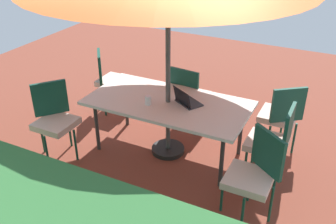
# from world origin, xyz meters

# --- Properties ---
(ground_plane) EXTENTS (10.00, 10.00, 0.02)m
(ground_plane) POSITION_xyz_m (0.00, 0.00, -0.01)
(ground_plane) COLOR brown
(dining_table) EXTENTS (2.04, 1.03, 0.75)m
(dining_table) POSITION_xyz_m (0.00, 0.00, 0.70)
(dining_table) COLOR silver
(dining_table) RESTS_ON ground_plane
(chair_west) EXTENTS (0.46, 0.46, 0.98)m
(chair_west) POSITION_xyz_m (-1.34, -0.03, 0.55)
(chair_west) COLOR beige
(chair_west) RESTS_ON ground_plane
(chair_southeast) EXTENTS (0.58, 0.58, 0.98)m
(chair_southeast) POSITION_xyz_m (1.34, -0.67, 0.55)
(chair_southeast) COLOR beige
(chair_southeast) RESTS_ON ground_plane
(chair_southwest) EXTENTS (0.58, 0.58, 0.98)m
(chair_southwest) POSITION_xyz_m (-1.28, -0.69, 0.55)
(chair_southwest) COLOR beige
(chair_southwest) RESTS_ON ground_plane
(chair_south) EXTENTS (0.47, 0.48, 0.98)m
(chair_south) POSITION_xyz_m (0.01, -0.68, 0.55)
(chair_south) COLOR beige
(chair_south) RESTS_ON ground_plane
(chair_northeast) EXTENTS (0.58, 0.58, 0.98)m
(chair_northeast) POSITION_xyz_m (1.27, 0.68, 0.55)
(chair_northeast) COLOR beige
(chair_northeast) RESTS_ON ground_plane
(chair_northwest) EXTENTS (0.58, 0.58, 0.98)m
(chair_northwest) POSITION_xyz_m (-1.31, 0.67, 0.55)
(chair_northwest) COLOR beige
(chair_northwest) RESTS_ON ground_plane
(laptop) EXTENTS (0.40, 0.38, 0.21)m
(laptop) POSITION_xyz_m (-0.24, -0.04, 0.80)
(laptop) COLOR #2D2D33
(laptop) RESTS_ON dining_table
(cup) EXTENTS (0.08, 0.08, 0.12)m
(cup) POSITION_xyz_m (0.18, 0.18, 0.81)
(cup) COLOR white
(cup) RESTS_ON dining_table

